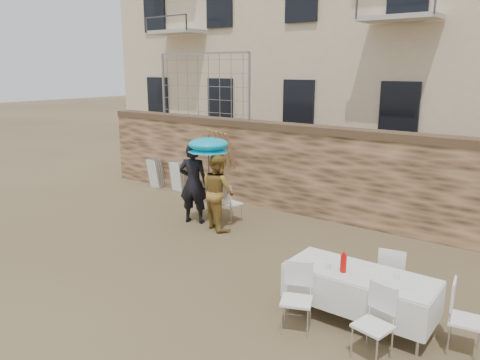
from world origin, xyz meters
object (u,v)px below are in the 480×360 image
Objects in this scene: man_suit at (193,183)px; woman_dress at (218,192)px; table_chair_side at (466,319)px; soda_bottle at (343,263)px; chair_stack_left at (158,172)px; umbrella at (209,147)px; couple_chair_left at (209,198)px; couple_chair_right at (231,202)px; chair_stack_right at (179,176)px; table_chair_front_right at (373,324)px; banquet_table at (360,275)px; table_chair_back at (392,275)px; table_chair_front_left at (297,299)px.

woman_dress is (0.75, 0.00, -0.09)m from man_suit.
soda_bottle is at bearing 90.84° from table_chair_side.
woman_dress is 1.90× the size of chair_stack_left.
umbrella is 1.49m from couple_chair_left.
woman_dress reaches higher than chair_stack_left.
woman_dress is 0.68m from couple_chair_right.
chair_stack_right is (-2.73, 1.81, -1.39)m from umbrella.
couple_chair_right is (0.30, 0.45, -1.37)m from umbrella.
table_chair_front_right is (5.07, -2.79, -1.37)m from umbrella.
woman_dress is at bearing -25.66° from chair_stack_left.
umbrella is 4.28m from chair_stack_left.
couple_chair_left is at bearing 153.42° from banquet_table.
soda_bottle is at bearing 112.34° from couple_chair_left.
couple_chair_right is at bearing 147.07° from soda_bottle.
table_chair_back is (-0.30, 1.55, 0.00)m from table_chair_front_right.
umbrella is 7.54× the size of soda_bottle.
table_chair_front_right is 9.05m from chair_stack_right.
table_chair_front_right is 1.58m from table_chair_back.
table_chair_front_left is 1.00× the size of table_chair_back.
table_chair_front_right is (4.77, -3.24, 0.00)m from couple_chair_right.
table_chair_back is at bearing -22.12° from chair_stack_right.
table_chair_side is at bearing -23.31° from chair_stack_right.
couple_chair_right is at bearing 158.02° from table_chair_front_right.
umbrella is 5.04m from table_chair_front_left.
couple_chair_left is 1.04× the size of chair_stack_left.
table_chair_front_right reaches higher than banquet_table.
table_chair_side is 9.47m from chair_stack_right.
umbrella is at bearing 153.42° from soda_bottle.
chair_stack_right is (-3.08, 1.91, -0.41)m from woman_dress.
umbrella is at bearing 155.98° from banquet_table.
couple_chair_right is (-0.05, 0.55, -0.39)m from woman_dress.
man_suit is 5.15m from table_chair_front_left.
table_chair_back is at bearing -14.53° from umbrella.
couple_chair_right is 1.04× the size of chair_stack_right.
chair_stack_left is (-3.98, 1.91, -0.41)m from woman_dress.
man_suit reaches higher than table_chair_front_left.
umbrella is at bearing 172.24° from man_suit.
chair_stack_right is (-6.70, 4.60, -0.02)m from table_chair_front_left.
umbrella is 2.04× the size of table_chair_back.
umbrella reaches higher than chair_stack_left.
umbrella reaches higher than woman_dress.
banquet_table is 0.99m from table_chair_front_left.
couple_chair_right reaches higher than chair_stack_left.
table_chair_front_right is at bearing 156.56° from couple_chair_right.
table_chair_front_left is (3.67, -3.24, 0.00)m from couple_chair_right.
table_chair_front_right is at bearing -30.52° from chair_stack_right.
woman_dress is at bearing -31.84° from chair_stack_right.
umbrella is (0.40, 0.10, 0.88)m from man_suit.
man_suit reaches higher than chair_stack_left.
umbrella reaches higher than man_suit.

